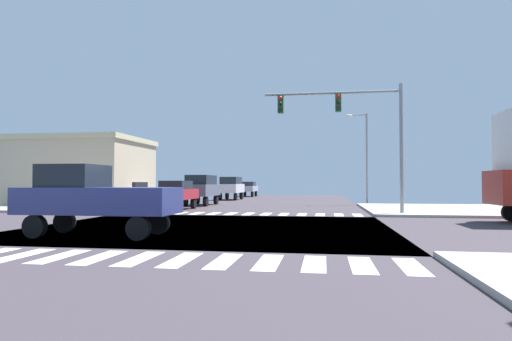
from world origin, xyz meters
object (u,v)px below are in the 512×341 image
Objects in this scene: traffic_signal_mast at (348,118)px; street_lamp at (363,149)px; suv_farside_1 at (231,186)px; sedan_trailing_2 at (176,193)px; bank_building at (61,171)px; sedan_crossing_1 at (248,188)px; suv_leading_2 at (201,187)px; pickup_nearside_1 at (94,197)px.

street_lamp is (1.82, 11.38, -0.87)m from traffic_signal_mast.
sedan_trailing_2 is at bearing 90.00° from suv_farside_1.
bank_building is at bearing -25.38° from sedan_trailing_2.
street_lamp is 1.59× the size of suv_farside_1.
traffic_signal_mast reaches higher than sedan_trailing_2.
bank_building is at bearing 61.51° from sedan_crossing_1.
suv_leading_2 is 5.87m from sedan_trailing_2.
suv_farside_1 is at bearing 90.00° from sedan_crossing_1.
street_lamp is 22.65m from sedan_crossing_1.
street_lamp reaches higher than sedan_crossing_1.
sedan_trailing_2 is (0.00, -5.86, -0.28)m from suv_leading_2.
traffic_signal_mast is 24.14m from bank_building.
street_lamp reaches higher than pickup_nearside_1.
traffic_signal_mast is 1.03× the size of street_lamp.
street_lamp is 0.49× the size of bank_building.
bank_building reaches higher than pickup_nearside_1.
pickup_nearside_1 is at bearing -128.54° from traffic_signal_mast.
suv_leading_2 is at bearing -90.00° from sedan_trailing_2.
suv_farside_1 is 1.07× the size of sedan_trailing_2.
pickup_nearside_1 is 41.00m from sedan_crossing_1.
sedan_trailing_2 is at bearing 90.00° from sedan_crossing_1.
bank_building reaches higher than sedan_crossing_1.
traffic_signal_mast is 22.59m from suv_farside_1.
suv_farside_1 is at bearing 147.31° from street_lamp.
bank_building is at bearing -172.57° from street_lamp.
suv_farside_1 is 10.44m from sedan_crossing_1.
traffic_signal_mast is 11.86m from sedan_trailing_2.
sedan_crossing_1 is 27.28m from sedan_trailing_2.
street_lamp is 15.28m from suv_farside_1.
street_lamp is at bearing -25.36° from pickup_nearside_1.
pickup_nearside_1 reaches higher than suv_leading_2.
suv_farside_1 is 1.00× the size of suv_leading_2.
suv_leading_2 is 1.07× the size of sedan_trailing_2.
street_lamp is at bearing -145.19° from sedan_trailing_2.
suv_farside_1 is (-12.61, 8.09, -3.04)m from street_lamp.
pickup_nearside_1 is 1.19× the size of sedan_crossing_1.
suv_farside_1 is (-1.98, 30.52, 0.10)m from pickup_nearside_1.
sedan_crossing_1 is 1.00× the size of sedan_trailing_2.
pickup_nearside_1 is 1.19× the size of sedan_trailing_2.
suv_farside_1 is at bearing 118.98° from traffic_signal_mast.
pickup_nearside_1 is (13.75, -19.25, -1.39)m from bank_building.
suv_leading_2 is (-1.98, 19.52, 0.10)m from pickup_nearside_1.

